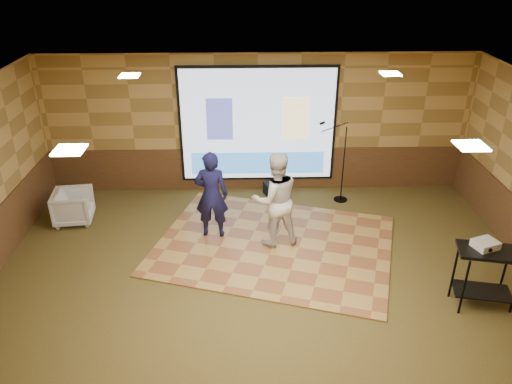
{
  "coord_description": "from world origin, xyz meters",
  "views": [
    {
      "loc": [
        -0.32,
        -6.57,
        5.0
      ],
      "look_at": [
        -0.11,
        0.72,
        1.3
      ],
      "focal_mm": 35.0,
      "sensor_mm": 36.0,
      "label": 1
    }
  ],
  "objects_px": {
    "dance_floor": "(274,244)",
    "duffel_bag": "(275,188)",
    "mic_stand": "(340,179)",
    "av_table": "(488,267)",
    "projector_screen": "(258,126)",
    "banquet_chair": "(73,206)",
    "projector": "(485,244)",
    "player_left": "(211,195)",
    "player_right": "(275,200)"
  },
  "relations": [
    {
      "from": "dance_floor",
      "to": "duffel_bag",
      "type": "relative_size",
      "value": 9.61
    },
    {
      "from": "mic_stand",
      "to": "av_table",
      "type": "bearing_deg",
      "value": -78.2
    },
    {
      "from": "projector_screen",
      "to": "mic_stand",
      "type": "relative_size",
      "value": 1.87
    },
    {
      "from": "banquet_chair",
      "to": "projector",
      "type": "bearing_deg",
      "value": -117.59
    },
    {
      "from": "projector_screen",
      "to": "player_left",
      "type": "bearing_deg",
      "value": -114.86
    },
    {
      "from": "mic_stand",
      "to": "banquet_chair",
      "type": "xyz_separation_m",
      "value": [
        -5.37,
        -0.75,
        -0.16
      ]
    },
    {
      "from": "banquet_chair",
      "to": "duffel_bag",
      "type": "distance_m",
      "value": 4.17
    },
    {
      "from": "dance_floor",
      "to": "projector",
      "type": "xyz_separation_m",
      "value": [
        2.98,
        -1.65,
        1.02
      ]
    },
    {
      "from": "av_table",
      "to": "duffel_bag",
      "type": "bearing_deg",
      "value": 127.39
    },
    {
      "from": "mic_stand",
      "to": "dance_floor",
      "type": "bearing_deg",
      "value": -142.87
    },
    {
      "from": "projector_screen",
      "to": "duffel_bag",
      "type": "height_order",
      "value": "projector_screen"
    },
    {
      "from": "av_table",
      "to": "projector",
      "type": "height_order",
      "value": "projector"
    },
    {
      "from": "av_table",
      "to": "projector",
      "type": "relative_size",
      "value": 2.92
    },
    {
      "from": "mic_stand",
      "to": "banquet_chair",
      "type": "height_order",
      "value": "mic_stand"
    },
    {
      "from": "projector",
      "to": "dance_floor",
      "type": "bearing_deg",
      "value": 131.04
    },
    {
      "from": "projector_screen",
      "to": "mic_stand",
      "type": "distance_m",
      "value": 2.05
    },
    {
      "from": "projector_screen",
      "to": "duffel_bag",
      "type": "bearing_deg",
      "value": -34.24
    },
    {
      "from": "av_table",
      "to": "banquet_chair",
      "type": "bearing_deg",
      "value": 158.52
    },
    {
      "from": "player_left",
      "to": "banquet_chair",
      "type": "xyz_separation_m",
      "value": [
        -2.75,
        0.62,
        -0.54
      ]
    },
    {
      "from": "av_table",
      "to": "mic_stand",
      "type": "bearing_deg",
      "value": 114.2
    },
    {
      "from": "mic_stand",
      "to": "projector",
      "type": "bearing_deg",
      "value": -78.65
    },
    {
      "from": "av_table",
      "to": "mic_stand",
      "type": "relative_size",
      "value": 0.55
    },
    {
      "from": "player_right",
      "to": "av_table",
      "type": "distance_m",
      "value": 3.53
    },
    {
      "from": "mic_stand",
      "to": "banquet_chair",
      "type": "relative_size",
      "value": 2.46
    },
    {
      "from": "duffel_bag",
      "to": "banquet_chair",
      "type": "bearing_deg",
      "value": -164.97
    },
    {
      "from": "duffel_bag",
      "to": "player_left",
      "type": "bearing_deg",
      "value": -126.63
    },
    {
      "from": "av_table",
      "to": "duffel_bag",
      "type": "distance_m",
      "value": 4.82
    },
    {
      "from": "player_right",
      "to": "projector",
      "type": "xyz_separation_m",
      "value": [
        2.96,
        -1.71,
        0.12
      ]
    },
    {
      "from": "mic_stand",
      "to": "banquet_chair",
      "type": "distance_m",
      "value": 5.42
    },
    {
      "from": "av_table",
      "to": "dance_floor",
      "type": "bearing_deg",
      "value": 150.31
    },
    {
      "from": "player_right",
      "to": "dance_floor",
      "type": "bearing_deg",
      "value": 64.62
    },
    {
      "from": "player_right",
      "to": "av_table",
      "type": "bearing_deg",
      "value": 136.47
    },
    {
      "from": "player_left",
      "to": "mic_stand",
      "type": "xyz_separation_m",
      "value": [
        2.61,
        1.37,
        -0.38
      ]
    },
    {
      "from": "player_right",
      "to": "duffel_bag",
      "type": "distance_m",
      "value": 2.16
    },
    {
      "from": "projector_screen",
      "to": "projector",
      "type": "height_order",
      "value": "projector_screen"
    },
    {
      "from": "player_left",
      "to": "av_table",
      "type": "distance_m",
      "value": 4.68
    },
    {
      "from": "player_right",
      "to": "mic_stand",
      "type": "distance_m",
      "value": 2.27
    },
    {
      "from": "projector_screen",
      "to": "dance_floor",
      "type": "distance_m",
      "value": 2.75
    },
    {
      "from": "av_table",
      "to": "projector_screen",
      "type": "bearing_deg",
      "value": 128.91
    },
    {
      "from": "projector",
      "to": "mic_stand",
      "type": "distance_m",
      "value": 3.74
    },
    {
      "from": "player_right",
      "to": "projector",
      "type": "distance_m",
      "value": 3.42
    },
    {
      "from": "player_right",
      "to": "mic_stand",
      "type": "height_order",
      "value": "player_right"
    },
    {
      "from": "player_left",
      "to": "duffel_bag",
      "type": "relative_size",
      "value": 3.88
    },
    {
      "from": "banquet_chair",
      "to": "projector_screen",
      "type": "bearing_deg",
      "value": -76.59
    },
    {
      "from": "player_left",
      "to": "mic_stand",
      "type": "bearing_deg",
      "value": -148.46
    },
    {
      "from": "projector",
      "to": "banquet_chair",
      "type": "bearing_deg",
      "value": 139.01
    },
    {
      "from": "player_left",
      "to": "duffel_bag",
      "type": "height_order",
      "value": "player_left"
    },
    {
      "from": "projector",
      "to": "banquet_chair",
      "type": "relative_size",
      "value": 0.46
    },
    {
      "from": "player_left",
      "to": "projector",
      "type": "relative_size",
      "value": 5.0
    },
    {
      "from": "dance_floor",
      "to": "mic_stand",
      "type": "height_order",
      "value": "mic_stand"
    }
  ]
}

